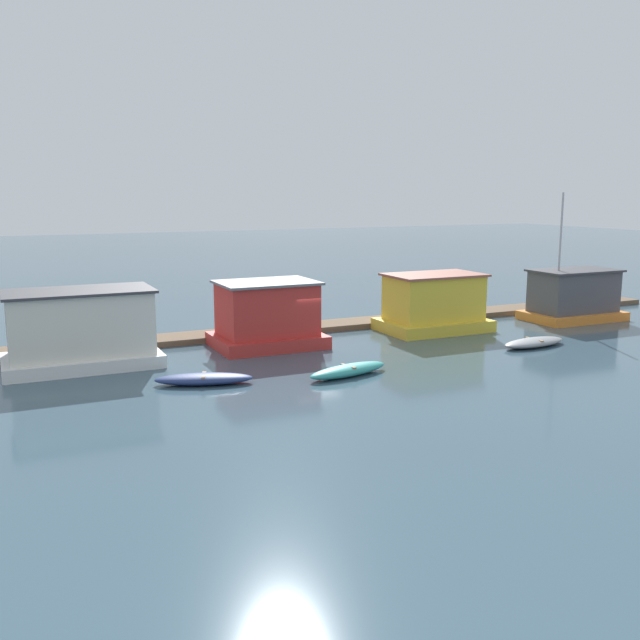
# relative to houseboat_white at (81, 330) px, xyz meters

# --- Properties ---
(ground_plane) EXTENTS (200.00, 200.00, 0.00)m
(ground_plane) POSITION_rel_houseboat_white_xyz_m (11.02, -0.03, -1.63)
(ground_plane) COLOR #385160
(dock_walkway) EXTENTS (51.00, 2.16, 0.30)m
(dock_walkway) POSITION_rel_houseboat_white_xyz_m (11.02, 3.36, -1.48)
(dock_walkway) COLOR brown
(dock_walkway) RESTS_ON ground_plane
(houseboat_white) EXTENTS (6.58, 3.76, 3.40)m
(houseboat_white) POSITION_rel_houseboat_white_xyz_m (0.00, 0.00, 0.00)
(houseboat_white) COLOR white
(houseboat_white) RESTS_ON ground_plane
(houseboat_red) EXTENTS (5.23, 3.92, 3.25)m
(houseboat_red) POSITION_rel_houseboat_white_xyz_m (8.82, 0.43, -0.11)
(houseboat_red) COLOR red
(houseboat_red) RESTS_ON ground_plane
(houseboat_yellow) EXTENTS (5.75, 3.78, 3.14)m
(houseboat_yellow) POSITION_rel_houseboat_white_xyz_m (18.56, 0.40, -0.17)
(houseboat_yellow) COLOR gold
(houseboat_yellow) RESTS_ON ground_plane
(houseboat_orange) EXTENTS (5.69, 3.48, 7.51)m
(houseboat_orange) POSITION_rel_houseboat_white_xyz_m (27.98, -0.32, -0.21)
(houseboat_orange) COLOR orange
(houseboat_orange) RESTS_ON ground_plane
(dinghy_navy) EXTENTS (4.06, 2.35, 0.44)m
(dinghy_navy) POSITION_rel_houseboat_white_xyz_m (4.02, -5.09, -1.41)
(dinghy_navy) COLOR navy
(dinghy_navy) RESTS_ON ground_plane
(dinghy_teal) EXTENTS (4.05, 1.87, 0.48)m
(dinghy_teal) POSITION_rel_houseboat_white_xyz_m (9.85, -6.34, -1.39)
(dinghy_teal) COLOR teal
(dinghy_teal) RESTS_ON ground_plane
(dinghy_grey) EXTENTS (3.88, 1.71, 0.41)m
(dinghy_grey) POSITION_rel_houseboat_white_xyz_m (20.80, -5.16, -1.43)
(dinghy_grey) COLOR gray
(dinghy_grey) RESTS_ON ground_plane
(mooring_post_centre) EXTENTS (0.27, 0.27, 1.78)m
(mooring_post_centre) POSITION_rel_houseboat_white_xyz_m (9.07, 2.03, -0.74)
(mooring_post_centre) COLOR #846B4C
(mooring_post_centre) RESTS_ON ground_plane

